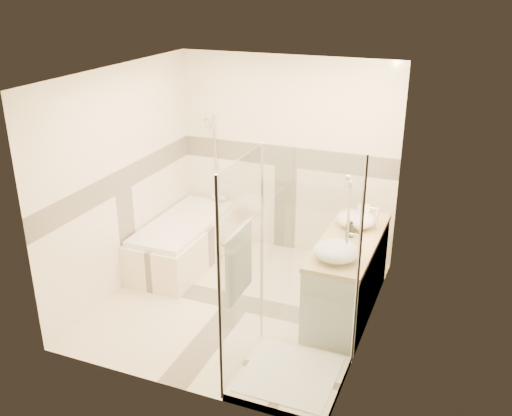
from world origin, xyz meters
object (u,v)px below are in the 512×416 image
at_px(amenity_bottle_a, 350,229).
at_px(amenity_bottle_b, 352,227).
at_px(vessel_sink_near, 356,219).
at_px(bathtub, 185,239).
at_px(vessel_sink_far, 336,251).
at_px(vanity, 348,275).
at_px(shower_enclosure, 281,326).

relative_size(amenity_bottle_a, amenity_bottle_b, 1.31).
distance_m(vessel_sink_near, amenity_bottle_b, 0.19).
height_order(bathtub, vessel_sink_far, vessel_sink_far).
bearing_deg(vessel_sink_near, amenity_bottle_b, -90.00).
xyz_separation_m(vessel_sink_near, amenity_bottle_b, (0.00, -0.19, -0.02)).
bearing_deg(vanity, shower_enclosure, -102.97).
height_order(shower_enclosure, amenity_bottle_b, shower_enclosure).
bearing_deg(bathtub, vessel_sink_far, -21.86).
relative_size(bathtub, vessel_sink_far, 3.82).
xyz_separation_m(vessel_sink_far, amenity_bottle_a, (0.00, 0.55, -0.00)).
height_order(vessel_sink_far, amenity_bottle_b, vessel_sink_far).
bearing_deg(vanity, amenity_bottle_a, 112.64).
relative_size(shower_enclosure, vessel_sink_far, 4.58).
bearing_deg(vessel_sink_far, vessel_sink_near, 90.00).
height_order(vanity, vessel_sink_near, vessel_sink_near).
distance_m(vessel_sink_near, amenity_bottle_a, 0.27).
bearing_deg(amenity_bottle_b, vanity, -81.52).
relative_size(vanity, amenity_bottle_a, 9.42).
xyz_separation_m(vanity, amenity_bottle_b, (-0.02, 0.13, 0.49)).
bearing_deg(shower_enclosure, bathtub, 138.90).
bearing_deg(shower_enclosure, amenity_bottle_a, 78.31).
height_order(shower_enclosure, amenity_bottle_a, shower_enclosure).
distance_m(vanity, vessel_sink_near, 0.60).
bearing_deg(amenity_bottle_a, vessel_sink_near, 90.00).
bearing_deg(bathtub, amenity_bottle_a, -8.07).
distance_m(bathtub, amenity_bottle_a, 2.24).
relative_size(vessel_sink_near, vessel_sink_far, 0.94).
bearing_deg(bathtub, shower_enclosure, -41.10).
distance_m(vessel_sink_far, amenity_bottle_b, 0.64).
xyz_separation_m(vessel_sink_near, amenity_bottle_a, (0.00, -0.27, 0.00)).
bearing_deg(amenity_bottle_b, vessel_sink_far, -90.00).
bearing_deg(amenity_bottle_a, bathtub, 171.93).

